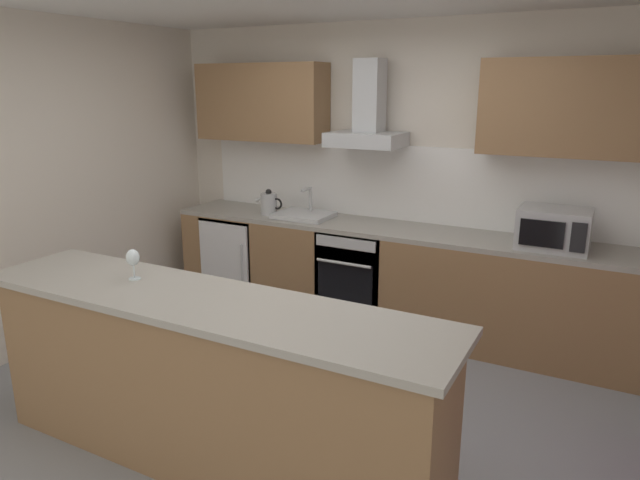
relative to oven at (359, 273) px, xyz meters
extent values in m
cube|color=gray|center=(0.24, -1.59, -0.47)|extent=(5.58, 4.87, 0.02)
cube|color=silver|center=(0.24, 0.41, 0.84)|extent=(5.58, 0.12, 2.60)
cube|color=silver|center=(-2.11, -1.59, 0.84)|extent=(0.12, 4.87, 2.60)
cube|color=white|center=(0.24, 0.33, 0.77)|extent=(3.89, 0.02, 0.66)
cube|color=olive|center=(0.24, 0.03, -0.03)|extent=(4.03, 0.60, 0.86)
cube|color=#9E998E|center=(0.24, 0.03, 0.42)|extent=(4.03, 0.60, 0.04)
cube|color=olive|center=(0.10, -2.23, 0.02)|extent=(2.66, 0.52, 0.95)
cube|color=#9E998E|center=(0.10, -2.23, 0.51)|extent=(2.76, 0.64, 0.04)
cube|color=olive|center=(-1.10, 0.18, 1.45)|extent=(1.29, 0.32, 0.70)
cube|color=olive|center=(1.58, 0.18, 1.45)|extent=(1.29, 0.32, 0.70)
cube|color=slate|center=(0.00, 0.01, 0.00)|extent=(0.60, 0.56, 0.80)
cube|color=black|center=(0.00, -0.29, -0.06)|extent=(0.50, 0.02, 0.48)
cube|color=#B7BABC|center=(0.00, -0.29, 0.34)|extent=(0.54, 0.02, 0.09)
cylinder|color=#B7BABC|center=(0.00, -0.32, 0.18)|extent=(0.49, 0.02, 0.02)
cube|color=white|center=(-1.27, 0.01, -0.04)|extent=(0.58, 0.56, 0.85)
cube|color=silver|center=(-1.27, -0.28, -0.04)|extent=(0.55, 0.02, 0.80)
cylinder|color=#B7BABC|center=(-1.05, -0.30, 0.01)|extent=(0.02, 0.02, 0.38)
cube|color=#B7BABC|center=(1.56, -0.02, 0.59)|extent=(0.50, 0.36, 0.30)
cube|color=black|center=(1.50, -0.21, 0.59)|extent=(0.30, 0.02, 0.19)
cube|color=black|center=(1.74, -0.21, 0.59)|extent=(0.10, 0.01, 0.21)
cube|color=silver|center=(-0.56, 0.01, 0.46)|extent=(0.50, 0.40, 0.04)
cylinder|color=#B7BABC|center=(-0.56, 0.13, 0.57)|extent=(0.03, 0.03, 0.26)
cylinder|color=#B7BABC|center=(-0.56, 0.05, 0.69)|extent=(0.03, 0.16, 0.03)
cylinder|color=#B7BABC|center=(-0.91, -0.03, 0.54)|extent=(0.15, 0.15, 0.20)
sphere|color=black|center=(-0.91, -0.03, 0.65)|extent=(0.06, 0.06, 0.06)
cone|color=#B7BABC|center=(-1.01, -0.03, 0.58)|extent=(0.09, 0.04, 0.07)
torus|color=black|center=(-0.82, -0.03, 0.55)|extent=(0.11, 0.02, 0.11)
cube|color=#B7BABC|center=(0.00, 0.11, 1.16)|extent=(0.62, 0.45, 0.12)
cube|color=#B7BABC|center=(0.00, 0.16, 1.52)|extent=(0.22, 0.22, 0.60)
cylinder|color=silver|center=(-0.44, -2.17, 0.54)|extent=(0.07, 0.07, 0.01)
cylinder|color=silver|center=(-0.44, -2.17, 0.58)|extent=(0.01, 0.01, 0.09)
ellipsoid|color=silver|center=(-0.44, -2.17, 0.66)|extent=(0.08, 0.08, 0.10)
camera|label=1|loc=(1.96, -4.42, 1.61)|focal=32.15mm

